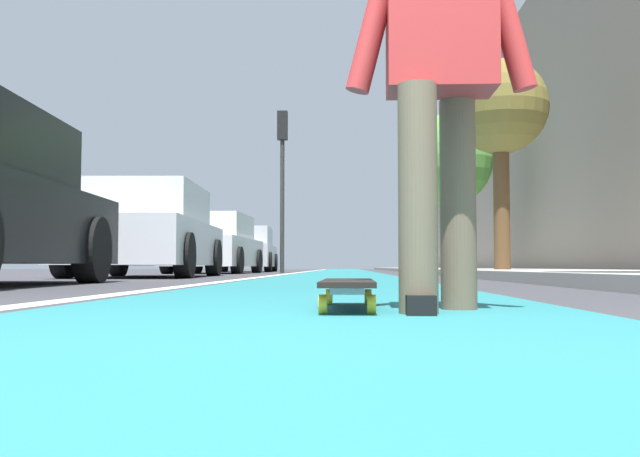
# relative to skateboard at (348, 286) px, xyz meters

# --- Properties ---
(ground_plane) EXTENTS (80.00, 80.00, 0.00)m
(ground_plane) POSITION_rel_skateboard_xyz_m (8.41, 0.17, -0.09)
(ground_plane) COLOR #38383D
(bike_lane_paint) EXTENTS (56.00, 2.12, 0.00)m
(bike_lane_paint) POSITION_rel_skateboard_xyz_m (22.41, 0.17, -0.09)
(bike_lane_paint) COLOR #237075
(bike_lane_paint) RESTS_ON ground
(lane_stripe_white) EXTENTS (52.00, 0.16, 0.01)m
(lane_stripe_white) POSITION_rel_skateboard_xyz_m (18.41, 1.38, -0.09)
(lane_stripe_white) COLOR silver
(lane_stripe_white) RESTS_ON ground
(sidewalk_curb) EXTENTS (52.00, 3.20, 0.12)m
(sidewalk_curb) POSITION_rel_skateboard_xyz_m (16.41, -3.35, -0.03)
(sidewalk_curb) COLOR #9E9B93
(sidewalk_curb) RESTS_ON ground
(building_facade) EXTENTS (40.00, 1.20, 8.08)m
(building_facade) POSITION_rel_skateboard_xyz_m (20.41, -5.95, 3.95)
(building_facade) COLOR gray
(building_facade) RESTS_ON ground
(skateboard) EXTENTS (0.84, 0.21, 0.11)m
(skateboard) POSITION_rel_skateboard_xyz_m (0.00, 0.00, 0.00)
(skateboard) COLOR yellow
(skateboard) RESTS_ON ground
(skater_person) EXTENTS (0.46, 0.72, 1.64)m
(skater_person) POSITION_rel_skateboard_xyz_m (-0.15, -0.35, 0.84)
(skater_person) COLOR brown
(skater_person) RESTS_ON ground
(parked_car_mid) EXTENTS (4.40, 2.07, 1.49)m
(parked_car_mid) POSITION_rel_skateboard_xyz_m (8.65, 3.26, 0.63)
(parked_car_mid) COLOR silver
(parked_car_mid) RESTS_ON ground
(parked_car_far) EXTENTS (4.54, 2.01, 1.48)m
(parked_car_far) POSITION_rel_skateboard_xyz_m (15.02, 3.33, 0.62)
(parked_car_far) COLOR silver
(parked_car_far) RESTS_ON ground
(parked_car_end) EXTENTS (4.37, 2.08, 1.48)m
(parked_car_end) POSITION_rel_skateboard_xyz_m (20.72, 3.39, 0.61)
(parked_car_end) COLOR #B7B7BC
(parked_car_end) RESTS_ON ground
(traffic_light) EXTENTS (0.33, 0.28, 4.50)m
(traffic_light) POSITION_rel_skateboard_xyz_m (16.69, 1.78, 3.00)
(traffic_light) COLOR #2D2D2D
(traffic_light) RESTS_ON ground
(street_tree_mid) EXTENTS (1.82, 1.82, 4.14)m
(street_tree_mid) POSITION_rel_skateboard_xyz_m (10.74, -2.95, 3.06)
(street_tree_mid) COLOR brown
(street_tree_mid) RESTS_ON ground
(street_tree_far) EXTENTS (2.70, 2.70, 4.64)m
(street_tree_far) POSITION_rel_skateboard_xyz_m (17.96, -2.95, 3.19)
(street_tree_far) COLOR brown
(street_tree_far) RESTS_ON ground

